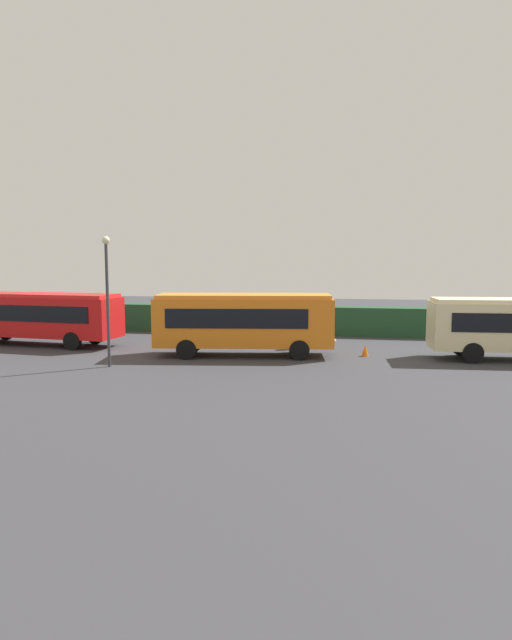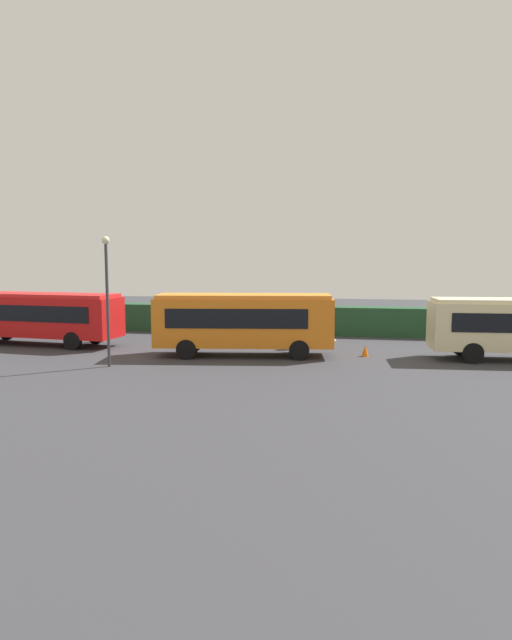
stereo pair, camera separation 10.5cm
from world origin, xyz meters
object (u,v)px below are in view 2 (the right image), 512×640
(bus_red, at_px, (37,315))
(person_right, at_px, (303,330))
(person_center, at_px, (101,325))
(traffic_cone, at_px, (365,350))
(bus_orange, at_px, (244,320))
(lamppost, at_px, (107,287))

(bus_red, bearing_deg, person_right, -168.99)
(person_center, relative_size, traffic_cone, 3.14)
(bus_red, bearing_deg, traffic_cone, -176.17)
(bus_red, relative_size, bus_orange, 1.11)
(person_center, height_order, person_right, same)
(person_center, height_order, traffic_cone, person_center)
(bus_red, height_order, bus_orange, bus_orange)
(bus_orange, relative_size, lamppost, 1.56)
(traffic_cone, height_order, lamppost, lamppost)
(person_right, distance_m, lamppost, 11.14)
(person_right, bearing_deg, traffic_cone, 120.22)
(bus_orange, xyz_separation_m, person_right, (2.78, 2.98, -0.83))
(bus_orange, xyz_separation_m, lamppost, (-5.58, -3.88, 1.87))
(bus_red, xyz_separation_m, person_right, (15.33, 1.45, -0.74))
(person_center, bearing_deg, traffic_cone, -134.85)
(traffic_cone, relative_size, lamppost, 0.10)
(bus_red, height_order, traffic_cone, bus_red)
(person_right, bearing_deg, bus_red, -23.19)
(bus_orange, height_order, lamppost, lamppost)
(bus_orange, height_order, traffic_cone, bus_orange)
(bus_orange, distance_m, traffic_cone, 6.39)
(person_right, height_order, lamppost, lamppost)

